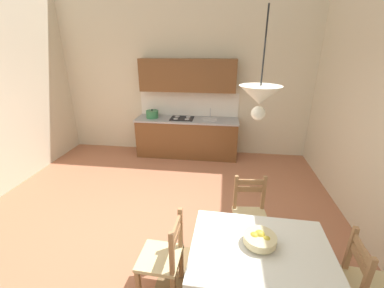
{
  "coord_description": "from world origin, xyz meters",
  "views": [
    {
      "loc": [
        0.94,
        -2.8,
        2.46
      ],
      "look_at": [
        0.49,
        0.64,
        1.09
      ],
      "focal_mm": 23.44,
      "sensor_mm": 36.0,
      "label": 1
    }
  ],
  "objects_px": {
    "dining_table": "(260,260)",
    "dining_chair_window_side": "(368,287)",
    "fruit_bowl": "(260,239)",
    "pendant_lamp": "(260,96)",
    "dining_chair_kitchen_side": "(250,215)",
    "dining_chair_tv_side": "(164,257)",
    "kitchen_cabinetry": "(187,120)"
  },
  "relations": [
    {
      "from": "dining_chair_window_side",
      "to": "dining_chair_kitchen_side",
      "type": "xyz_separation_m",
      "value": [
        -0.97,
        0.9,
        0.0
      ]
    },
    {
      "from": "dining_chair_tv_side",
      "to": "kitchen_cabinetry",
      "type": "bearing_deg",
      "value": 94.76
    },
    {
      "from": "dining_table",
      "to": "dining_chair_tv_side",
      "type": "height_order",
      "value": "dining_chair_tv_side"
    },
    {
      "from": "dining_chair_tv_side",
      "to": "fruit_bowl",
      "type": "xyz_separation_m",
      "value": [
        0.92,
        -0.02,
        0.37
      ]
    },
    {
      "from": "kitchen_cabinetry",
      "to": "dining_chair_tv_side",
      "type": "distance_m",
      "value": 3.64
    },
    {
      "from": "fruit_bowl",
      "to": "pendant_lamp",
      "type": "distance_m",
      "value": 1.29
    },
    {
      "from": "kitchen_cabinetry",
      "to": "pendant_lamp",
      "type": "xyz_separation_m",
      "value": [
        1.1,
        -3.56,
        1.24
      ]
    },
    {
      "from": "fruit_bowl",
      "to": "kitchen_cabinetry",
      "type": "bearing_deg",
      "value": 108.58
    },
    {
      "from": "dining_chair_kitchen_side",
      "to": "fruit_bowl",
      "type": "xyz_separation_m",
      "value": [
        -0.01,
        -0.84,
        0.37
      ]
    },
    {
      "from": "dining_chair_tv_side",
      "to": "dining_chair_kitchen_side",
      "type": "bearing_deg",
      "value": 41.25
    },
    {
      "from": "fruit_bowl",
      "to": "pendant_lamp",
      "type": "height_order",
      "value": "pendant_lamp"
    },
    {
      "from": "dining_chair_window_side",
      "to": "dining_chair_kitchen_side",
      "type": "bearing_deg",
      "value": 136.95
    },
    {
      "from": "dining_table",
      "to": "dining_chair_window_side",
      "type": "relative_size",
      "value": 1.39
    },
    {
      "from": "dining_chair_kitchen_side",
      "to": "pendant_lamp",
      "type": "distance_m",
      "value": 1.84
    },
    {
      "from": "dining_table",
      "to": "pendant_lamp",
      "type": "distance_m",
      "value": 1.49
    },
    {
      "from": "pendant_lamp",
      "to": "fruit_bowl",
      "type": "bearing_deg",
      "value": -28.31
    },
    {
      "from": "dining_table",
      "to": "dining_chair_window_side",
      "type": "height_order",
      "value": "dining_chair_window_side"
    },
    {
      "from": "dining_table",
      "to": "dining_chair_tv_side",
      "type": "relative_size",
      "value": 1.39
    },
    {
      "from": "dining_chair_window_side",
      "to": "dining_chair_tv_side",
      "type": "relative_size",
      "value": 1.0
    },
    {
      "from": "dining_table",
      "to": "dining_chair_window_side",
      "type": "bearing_deg",
      "value": -0.69
    },
    {
      "from": "dining_chair_window_side",
      "to": "pendant_lamp",
      "type": "xyz_separation_m",
      "value": [
        -1.1,
        0.13,
        1.66
      ]
    },
    {
      "from": "dining_chair_window_side",
      "to": "dining_chair_tv_side",
      "type": "xyz_separation_m",
      "value": [
        -1.9,
        0.09,
        0.0
      ]
    },
    {
      "from": "dining_chair_tv_side",
      "to": "fruit_bowl",
      "type": "distance_m",
      "value": 0.99
    },
    {
      "from": "dining_chair_window_side",
      "to": "fruit_bowl",
      "type": "height_order",
      "value": "dining_chair_window_side"
    },
    {
      "from": "dining_table",
      "to": "dining_chair_kitchen_side",
      "type": "bearing_deg",
      "value": 90.17
    },
    {
      "from": "dining_chair_window_side",
      "to": "dining_chair_tv_side",
      "type": "height_order",
      "value": "same"
    },
    {
      "from": "dining_chair_tv_side",
      "to": "dining_chair_kitchen_side",
      "type": "distance_m",
      "value": 1.24
    },
    {
      "from": "dining_table",
      "to": "dining_chair_kitchen_side",
      "type": "distance_m",
      "value": 0.91
    },
    {
      "from": "dining_chair_tv_side",
      "to": "fruit_bowl",
      "type": "height_order",
      "value": "dining_chair_tv_side"
    },
    {
      "from": "dining_table",
      "to": "dining_chair_kitchen_side",
      "type": "height_order",
      "value": "dining_chair_kitchen_side"
    },
    {
      "from": "dining_table",
      "to": "dining_chair_kitchen_side",
      "type": "xyz_separation_m",
      "value": [
        -0.0,
        0.89,
        -0.18
      ]
    },
    {
      "from": "kitchen_cabinetry",
      "to": "dining_chair_kitchen_side",
      "type": "height_order",
      "value": "kitchen_cabinetry"
    }
  ]
}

